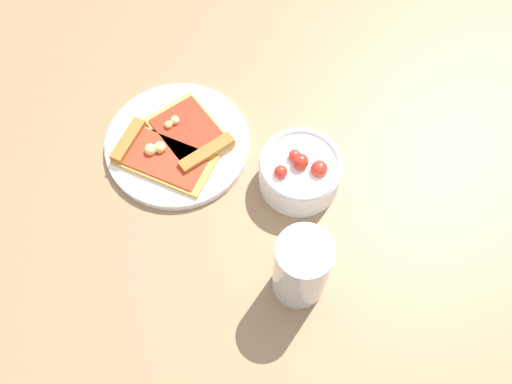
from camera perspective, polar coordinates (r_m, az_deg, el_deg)
ground_plane at (r=0.89m, az=-8.49°, el=2.60°), size 2.40×2.40×0.00m
plate at (r=0.90m, az=-8.05°, el=4.89°), size 0.23×0.23×0.01m
pizza_slice_near at (r=0.89m, az=-6.52°, el=5.62°), size 0.15×0.15×0.02m
pizza_slice_far at (r=0.88m, az=-9.99°, el=3.88°), size 0.11×0.16×0.03m
salad_bowl at (r=0.84m, az=4.52°, el=2.12°), size 0.12×0.12×0.08m
soda_glass at (r=0.74m, az=4.61°, el=-7.87°), size 0.07×0.07×0.14m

